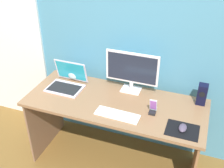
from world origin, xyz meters
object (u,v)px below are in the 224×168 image
Objects in this scene: fishbowl at (75,73)px; mouse at (183,128)px; speaker_right at (202,94)px; monitor at (132,70)px; keyboard_external at (117,115)px; laptop at (67,82)px; phone_in_dock at (153,108)px.

fishbowl reaches higher than mouse.
mouse is at bearing -103.26° from speaker_right.
keyboard_external is at bearing -89.38° from monitor.
phone_in_dock is at bearing -8.26° from laptop.
fishbowl is 1.20m from mouse.
laptop is at bearing -165.65° from monitor.
phone_in_dock is (0.86, -0.13, -0.00)m from laptop.
mouse reaches higher than keyboard_external.
fishbowl is 1.09× the size of phone_in_dock.
laptop is at bearing -91.25° from fishbowl.
laptop is at bearing 171.74° from phone_in_dock.
laptop is 0.16m from fishbowl.
monitor is 0.63m from laptop.
fishbowl is (-1.22, 0.00, -0.02)m from speaker_right.
speaker_right is (0.63, 0.01, -0.12)m from monitor.
keyboard_external is (-0.63, -0.41, -0.09)m from speaker_right.
mouse is (1.13, -0.25, -0.03)m from laptop.
speaker_right is 0.51× the size of keyboard_external.
fishbowl is at bearing 146.83° from keyboard_external.
monitor is at bearing 144.57° from mouse.
monitor is 0.46m from keyboard_external.
monitor reaches higher than laptop.
monitor is 0.64m from speaker_right.
monitor is 0.61m from fishbowl.
laptop is (-1.22, -0.16, -0.05)m from speaker_right.
speaker_right reaches higher than mouse.
phone_in_dock is (0.27, 0.13, 0.04)m from keyboard_external.
laptop is 3.33× the size of mouse.
speaker_right reaches higher than fishbowl.
fishbowl is at bearing 178.95° from monitor.
keyboard_external is (0.00, -0.41, -0.21)m from monitor.
keyboard_external is at bearing -23.00° from laptop.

